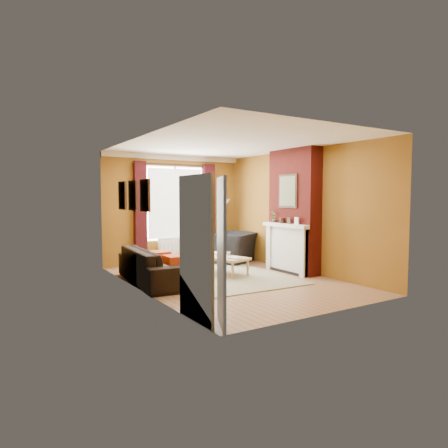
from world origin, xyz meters
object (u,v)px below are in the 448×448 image
Objects in this scene: floor_lamp at (226,212)px; armchair at (233,247)px; coffee_table at (221,258)px; wicker_stool at (190,253)px; sofa at (155,265)px.

armchair is at bearing -103.37° from floor_lamp.
floor_lamp is (0.13, 0.55, 0.92)m from armchair.
coffee_table is 0.81× the size of floor_lamp.
wicker_stool is at bearing 69.62° from coffee_table.
coffee_table is (1.54, -0.03, 0.02)m from sofa.
wicker_stool is at bearing -60.29° from armchair.
armchair reaches higher than wicker_stool.
floor_lamp is at bearing 40.05° from coffee_table.
armchair is 1.13m from wicker_stool.
armchair is at bearing -29.66° from wicker_stool.
sofa is 3.47m from floor_lamp.
armchair is at bearing 33.16° from coffee_table.
wicker_stool is 1.54m from floor_lamp.
sofa is at bearing -147.30° from floor_lamp.
wicker_stool is at bearing -39.32° from sofa.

